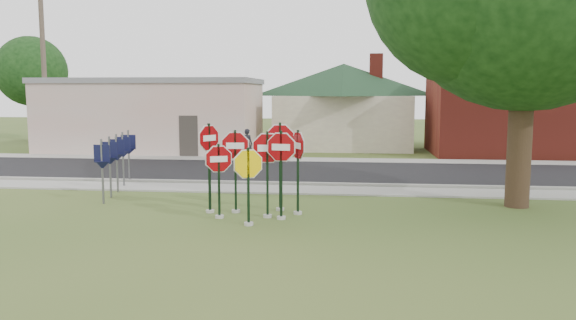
# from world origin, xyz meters

# --- Properties ---
(ground) EXTENTS (120.00, 120.00, 0.00)m
(ground) POSITION_xyz_m (0.00, 0.00, 0.00)
(ground) COLOR #37521E
(ground) RESTS_ON ground
(sidewalk_near) EXTENTS (60.00, 1.60, 0.06)m
(sidewalk_near) POSITION_xyz_m (0.00, 5.50, 0.03)
(sidewalk_near) COLOR gray
(sidewalk_near) RESTS_ON ground
(road) EXTENTS (60.00, 7.00, 0.04)m
(road) POSITION_xyz_m (0.00, 10.00, 0.02)
(road) COLOR black
(road) RESTS_ON ground
(sidewalk_far) EXTENTS (60.00, 1.60, 0.06)m
(sidewalk_far) POSITION_xyz_m (0.00, 14.30, 0.03)
(sidewalk_far) COLOR gray
(sidewalk_far) RESTS_ON ground
(curb) EXTENTS (60.00, 0.20, 0.14)m
(curb) POSITION_xyz_m (0.00, 6.50, 0.07)
(curb) COLOR gray
(curb) RESTS_ON ground
(stop_sign_center) EXTENTS (1.14, 0.24, 2.48)m
(stop_sign_center) POSITION_xyz_m (0.30, 1.20, 1.54)
(stop_sign_center) COLOR #A3A198
(stop_sign_center) RESTS_ON ground
(stop_sign_yellow) EXTENTS (0.96, 0.45, 2.12)m
(stop_sign_yellow) POSITION_xyz_m (-0.05, 0.23, 1.25)
(stop_sign_yellow) COLOR #A3A198
(stop_sign_yellow) RESTS_ON ground
(stop_sign_left) EXTENTS (0.94, 0.41, 2.13)m
(stop_sign_left) POSITION_xyz_m (-1.00, 0.98, 1.27)
(stop_sign_left) COLOR #A3A198
(stop_sign_left) RESTS_ON ground
(stop_sign_right) EXTENTS (1.08, 0.24, 2.50)m
(stop_sign_right) POSITION_xyz_m (0.70, 1.03, 1.55)
(stop_sign_right) COLOR #A3A198
(stop_sign_right) RESTS_ON ground
(stop_sign_back_right) EXTENTS (1.14, 0.24, 2.67)m
(stop_sign_back_right) POSITION_xyz_m (0.52, 2.14, 1.68)
(stop_sign_back_right) COLOR #A3A198
(stop_sign_back_right) RESTS_ON ground
(stop_sign_back_left) EXTENTS (1.10, 0.24, 2.47)m
(stop_sign_back_left) POSITION_xyz_m (-0.70, 1.73, 1.52)
(stop_sign_back_left) COLOR #A3A198
(stop_sign_back_left) RESTS_ON ground
(stop_sign_far_right) EXTENTS (0.55, 0.94, 2.48)m
(stop_sign_far_right) POSITION_xyz_m (1.08, 1.70, 1.53)
(stop_sign_far_right) COLOR #A3A198
(stop_sign_far_right) RESTS_ON ground
(stop_sign_far_left) EXTENTS (0.56, 0.86, 2.64)m
(stop_sign_far_left) POSITION_xyz_m (-1.43, 1.63, 1.63)
(stop_sign_far_left) COLOR #A3A198
(stop_sign_far_left) RESTS_ON ground
(route_sign_row) EXTENTS (1.43, 4.63, 2.00)m
(route_sign_row) POSITION_xyz_m (-5.40, 4.50, 1.22)
(route_sign_row) COLOR #59595E
(route_sign_row) RESTS_ON ground
(building_stucco) EXTENTS (12.20, 6.20, 4.20)m
(building_stucco) POSITION_xyz_m (-9.00, 18.00, 2.15)
(building_stucco) COLOR beige
(building_stucco) RESTS_ON ground
(building_house) EXTENTS (11.60, 11.60, 6.20)m
(building_house) POSITION_xyz_m (2.00, 22.00, 3.65)
(building_house) COLOR beige
(building_house) RESTS_ON ground
(building_brick) EXTENTS (10.20, 6.20, 4.75)m
(building_brick) POSITION_xyz_m (12.00, 18.50, 2.40)
(building_brick) COLOR maroon
(building_brick) RESTS_ON ground
(utility_pole_near) EXTENTS (2.20, 0.26, 9.50)m
(utility_pole_near) POSITION_xyz_m (-14.00, 15.20, 4.97)
(utility_pole_near) COLOR #4E4134
(utility_pole_near) RESTS_ON ground
(bg_tree_left) EXTENTS (4.90, 4.90, 7.35)m
(bg_tree_left) POSITION_xyz_m (-20.00, 24.00, 4.88)
(bg_tree_left) COLOR black
(bg_tree_left) RESTS_ON ground
(pedestrian) EXTENTS (0.65, 0.53, 1.54)m
(pedestrian) POSITION_xyz_m (-2.68, 14.05, 0.83)
(pedestrian) COLOR black
(pedestrian) RESTS_ON sidewalk_far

